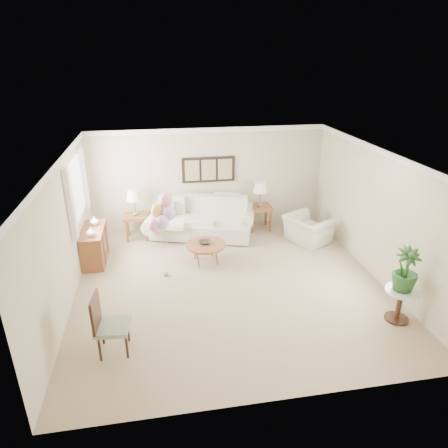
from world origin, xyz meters
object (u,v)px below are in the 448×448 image
(armchair, at_px, (307,229))
(balloon_cluster, at_px, (162,215))
(sofa, at_px, (202,221))
(coffee_table, at_px, (206,245))
(accent_chair, at_px, (107,323))

(armchair, height_order, balloon_cluster, balloon_cluster)
(sofa, xyz_separation_m, coffee_table, (-0.08, -1.41, 0.01))
(coffee_table, xyz_separation_m, balloon_cluster, (-0.90, -0.49, 0.97))
(sofa, height_order, armchair, sofa)
(sofa, relative_size, accent_chair, 2.95)
(accent_chair, bearing_deg, sofa, 64.48)
(sofa, xyz_separation_m, armchair, (2.50, -0.79, -0.07))
(balloon_cluster, bearing_deg, accent_chair, -113.88)
(armchair, bearing_deg, coffee_table, 76.63)
(armchair, bearing_deg, accent_chair, 99.25)
(armchair, relative_size, balloon_cluster, 0.56)
(coffee_table, relative_size, armchair, 0.88)
(sofa, height_order, accent_chair, accent_chair)
(sofa, distance_m, coffee_table, 1.41)
(sofa, height_order, coffee_table, sofa)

